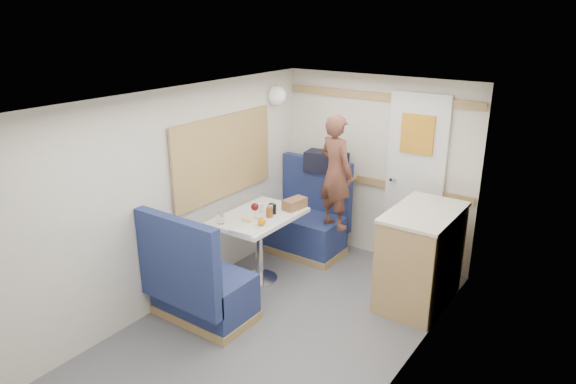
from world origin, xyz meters
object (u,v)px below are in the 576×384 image
Objects in this scene: person at (336,172)px; beer_glass at (269,212)px; duffel_bag at (327,162)px; bench_near at (199,289)px; dome_light at (277,95)px; orange_fruit at (262,221)px; bread_loaf at (295,204)px; bench_far at (306,226)px; salt_grinder at (262,208)px; dinette_table at (259,229)px; galley_counter at (420,256)px; tray at (251,227)px; pepper_grinder at (274,209)px; wine_glass at (255,208)px; tumbler_left at (220,218)px; cheese_block at (248,220)px; tumbler_right at (271,209)px.

person reaches higher than beer_glass.
duffel_bag is at bearing 91.05° from beer_glass.
bench_near is 5.25× the size of dome_light.
bench_near is at bearing -107.59° from orange_fruit.
dome_light is 0.81× the size of bread_loaf.
bench_far is 0.87m from person.
bench_far is 10.93× the size of salt_grinder.
dinette_table is 0.88× the size of bench_near.
bread_loaf is (-0.24, -0.39, -0.28)m from person.
galley_counter is 1.60m from tray.
person reaches higher than pepper_grinder.
bread_loaf is (0.07, 0.33, 0.00)m from beer_glass.
dinette_table is 0.99m from person.
galley_counter is at bearing 31.29° from orange_fruit.
dome_light is at bearing 114.25° from wine_glass.
person is 3.48× the size of tray.
tumbler_left is 1.06× the size of beer_glass.
person reaches higher than cheese_block.
duffel_bag is at bearing 68.90° from bench_far.
bench_far is at bearing 90.00° from dinette_table.
dinette_table is 5.48× the size of wine_glass.
person is (-1.03, 0.19, 0.58)m from galley_counter.
wine_glass is at bearing 52.29° from tumbler_left.
person is 7.13× the size of wine_glass.
duffel_bag is at bearing 94.55° from orange_fruit.
dome_light is 2.28m from galley_counter.
galley_counter is 1.20m from person.
tray is 3.39× the size of beer_glass.
cheese_block is 0.33m from tumbler_right.
cheese_block is (0.04, -0.22, 0.19)m from dinette_table.
galley_counter reaches higher than tumbler_left.
wine_glass is (-0.09, 0.18, 0.11)m from tray.
tumbler_left reaches higher than dinette_table.
orange_fruit is at bearing -33.35° from wine_glass.
salt_grinder is (-0.10, -0.03, -0.00)m from tumbler_right.
wine_glass is (-0.00, 0.11, 0.09)m from cheese_block.
galley_counter is 1.46m from pepper_grinder.
cheese_block is at bearing -89.62° from wine_glass.
tray reaches higher than dinette_table.
bench_near is 2.23× the size of duffel_bag.
salt_grinder is at bearing 104.40° from dinette_table.
tray is 3.21× the size of tumbler_left.
bench_near is 3.05× the size of tray.
tray is at bearing -65.26° from dinette_table.
duffel_bag is 1.08m from salt_grinder.
cheese_block is (-0.06, -1.34, -0.26)m from duffel_bag.
pepper_grinder is at bearing -55.84° from dome_light.
wine_glass reaches higher than pepper_grinder.
wine_glass is at bearing -71.46° from salt_grinder.
bench_near is 10.34× the size of beer_glass.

